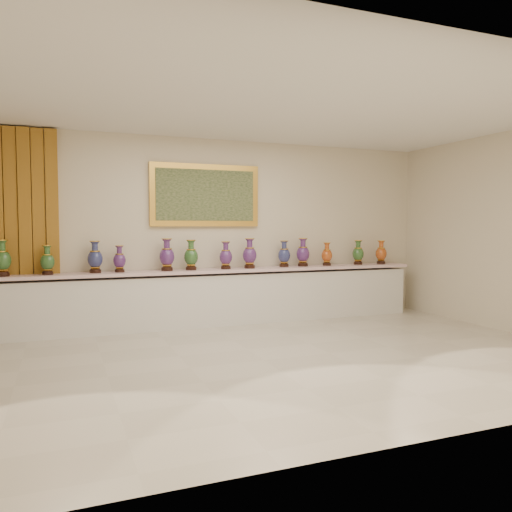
{
  "coord_description": "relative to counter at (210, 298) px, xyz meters",
  "views": [
    {
      "loc": [
        -2.21,
        -5.38,
        1.58
      ],
      "look_at": [
        0.57,
        1.7,
        1.13
      ],
      "focal_mm": 35.0,
      "sensor_mm": 36.0,
      "label": 1
    }
  ],
  "objects": [
    {
      "name": "vase_12",
      "position": [
        2.77,
        0.01,
        0.66
      ],
      "size": [
        0.21,
        0.21,
        0.43
      ],
      "rotation": [
        0.0,
        0.0,
        -0.06
      ],
      "color": "black",
      "rests_on": "counter"
    },
    {
      "name": "vase_13",
      "position": [
        3.24,
        -0.02,
        0.66
      ],
      "size": [
        0.25,
        0.25,
        0.43
      ],
      "rotation": [
        0.0,
        0.0,
        -0.34
      ],
      "color": "black",
      "rests_on": "counter"
    },
    {
      "name": "vase_6",
      "position": [
        -0.31,
        -0.02,
        0.68
      ],
      "size": [
        0.25,
        0.25,
        0.47
      ],
      "rotation": [
        0.0,
        0.0,
        0.15
      ],
      "color": "black",
      "rests_on": "counter"
    },
    {
      "name": "ground",
      "position": [
        0.0,
        -2.27,
        -0.44
      ],
      "size": [
        8.0,
        8.0,
        0.0
      ],
      "primitive_type": "plane",
      "color": "beige",
      "rests_on": "ground"
    },
    {
      "name": "vase_11",
      "position": [
        2.13,
        0.01,
        0.64
      ],
      "size": [
        0.24,
        0.24,
        0.4
      ],
      "rotation": [
        0.0,
        0.0,
        -0.4
      ],
      "color": "black",
      "rests_on": "counter"
    },
    {
      "name": "vase_5",
      "position": [
        -0.69,
        -0.01,
        0.69
      ],
      "size": [
        0.26,
        0.26,
        0.5
      ],
      "rotation": [
        0.0,
        0.0,
        0.14
      ],
      "color": "black",
      "rests_on": "counter"
    },
    {
      "name": "counter",
      "position": [
        0.0,
        0.0,
        0.0
      ],
      "size": [
        7.28,
        0.48,
        0.9
      ],
      "color": "white",
      "rests_on": "ground"
    },
    {
      "name": "vase_1",
      "position": [
        -2.96,
        -0.04,
        0.69
      ],
      "size": [
        0.25,
        0.25,
        0.5
      ],
      "rotation": [
        0.0,
        0.0,
        0.09
      ],
      "color": "black",
      "rests_on": "counter"
    },
    {
      "name": "room",
      "position": [
        -2.55,
        0.17,
        1.16
      ],
      "size": [
        8.0,
        8.0,
        8.0
      ],
      "color": "beige",
      "rests_on": "ground"
    },
    {
      "name": "vase_2",
      "position": [
        -2.39,
        -0.02,
        0.65
      ],
      "size": [
        0.25,
        0.25,
        0.42
      ],
      "rotation": [
        0.0,
        0.0,
        -0.36
      ],
      "color": "black",
      "rests_on": "counter"
    },
    {
      "name": "vase_3",
      "position": [
        -1.74,
        0.02,
        0.68
      ],
      "size": [
        0.22,
        0.22,
        0.47
      ],
      "rotation": [
        0.0,
        0.0,
        0.02
      ],
      "color": "black",
      "rests_on": "counter"
    },
    {
      "name": "vase_7",
      "position": [
        0.25,
        -0.04,
        0.66
      ],
      "size": [
        0.22,
        0.22,
        0.44
      ],
      "rotation": [
        0.0,
        0.0,
        -0.09
      ],
      "color": "black",
      "rests_on": "counter"
    },
    {
      "name": "vase_4",
      "position": [
        -1.39,
        0.02,
        0.64
      ],
      "size": [
        0.19,
        0.19,
        0.4
      ],
      "rotation": [
        0.0,
        0.0,
        -0.05
      ],
      "color": "black",
      "rests_on": "counter"
    },
    {
      "name": "vase_9",
      "position": [
        1.31,
        0.02,
        0.66
      ],
      "size": [
        0.23,
        0.23,
        0.44
      ],
      "rotation": [
        0.0,
        0.0,
        0.16
      ],
      "color": "black",
      "rests_on": "counter"
    },
    {
      "name": "vase_10",
      "position": [
        1.66,
        0.01,
        0.68
      ],
      "size": [
        0.25,
        0.25,
        0.48
      ],
      "rotation": [
        0.0,
        0.0,
        -0.11
      ],
      "color": "black",
      "rests_on": "counter"
    },
    {
      "name": "vase_8",
      "position": [
        0.66,
        -0.05,
        0.68
      ],
      "size": [
        0.25,
        0.25,
        0.49
      ],
      "rotation": [
        0.0,
        0.0,
        0.09
      ],
      "color": "black",
      "rests_on": "counter"
    }
  ]
}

